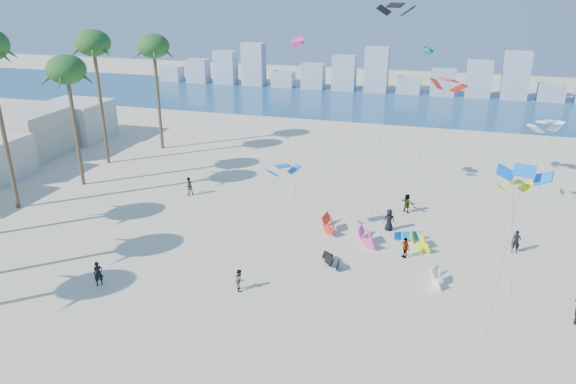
# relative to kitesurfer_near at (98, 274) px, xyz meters

# --- Properties ---
(ground) EXTENTS (220.00, 220.00, 0.00)m
(ground) POSITION_rel_kitesurfer_near_xyz_m (7.97, -6.18, -0.89)
(ground) COLOR beige
(ground) RESTS_ON ground
(ocean) EXTENTS (220.00, 220.00, 0.00)m
(ocean) POSITION_rel_kitesurfer_near_xyz_m (7.97, 65.82, -0.89)
(ocean) COLOR navy
(ocean) RESTS_ON ground
(kitesurfer_near) EXTENTS (0.76, 0.77, 1.79)m
(kitesurfer_near) POSITION_rel_kitesurfer_near_xyz_m (0.00, 0.00, 0.00)
(kitesurfer_near) COLOR black
(kitesurfer_near) RESTS_ON ground
(kitesurfer_mid) EXTENTS (0.88, 0.95, 1.56)m
(kitesurfer_mid) POSITION_rel_kitesurfer_near_xyz_m (9.71, 2.17, -0.11)
(kitesurfer_mid) COLOR gray
(kitesurfer_mid) RESTS_ON ground
(kitesurfers_far) EXTENTS (33.85, 15.97, 1.91)m
(kitesurfers_far) POSITION_rel_kitesurfer_near_xyz_m (19.15, 13.13, 0.02)
(kitesurfers_far) COLOR black
(kitesurfers_far) RESTS_ON ground
(grounded_kites) EXTENTS (10.64, 9.59, 1.05)m
(grounded_kites) POSITION_rel_kitesurfer_near_xyz_m (17.95, 11.32, -0.43)
(grounded_kites) COLOR black
(grounded_kites) RESTS_ON ground
(flying_kites) EXTENTS (29.88, 24.77, 18.66)m
(flying_kites) POSITION_rel_kitesurfer_near_xyz_m (22.62, 15.51, 11.03)
(flying_kites) COLOR #0D75EC
(flying_kites) RESTS_ON ground
(palm_row) EXTENTS (7.54, 44.80, 16.35)m
(palm_row) POSITION_rel_kitesurfer_near_xyz_m (-13.72, 10.00, 11.10)
(palm_row) COLOR brown
(palm_row) RESTS_ON ground
(distant_skyline) EXTENTS (85.00, 3.00, 8.40)m
(distant_skyline) POSITION_rel_kitesurfer_near_xyz_m (6.78, 75.82, 2.19)
(distant_skyline) COLOR #9EADBF
(distant_skyline) RESTS_ON ground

